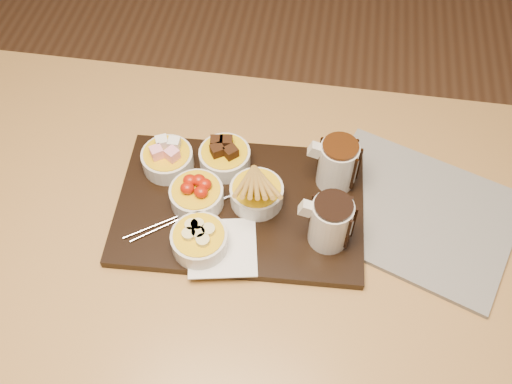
# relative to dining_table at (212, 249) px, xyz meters

# --- Properties ---
(ground) EXTENTS (5.00, 5.00, 0.00)m
(ground) POSITION_rel_dining_table_xyz_m (0.00, 0.00, -0.65)
(ground) COLOR #56341D
(ground) RESTS_ON ground
(dining_table) EXTENTS (1.20, 0.80, 0.75)m
(dining_table) POSITION_rel_dining_table_xyz_m (0.00, 0.00, 0.00)
(dining_table) COLOR #A87C3E
(dining_table) RESTS_ON ground
(serving_board) EXTENTS (0.48, 0.33, 0.02)m
(serving_board) POSITION_rel_dining_table_xyz_m (0.05, 0.04, 0.11)
(serving_board) COLOR black
(serving_board) RESTS_ON dining_table
(napkin) EXTENTS (0.14, 0.14, 0.00)m
(napkin) POSITION_rel_dining_table_xyz_m (0.04, -0.06, 0.12)
(napkin) COLOR white
(napkin) RESTS_ON serving_board
(bowl_marshmallows) EXTENTS (0.10, 0.10, 0.04)m
(bowl_marshmallows) POSITION_rel_dining_table_xyz_m (-0.10, 0.11, 0.14)
(bowl_marshmallows) COLOR beige
(bowl_marshmallows) RESTS_ON serving_board
(bowl_cake) EXTENTS (0.10, 0.10, 0.04)m
(bowl_cake) POSITION_rel_dining_table_xyz_m (0.01, 0.13, 0.14)
(bowl_cake) COLOR beige
(bowl_cake) RESTS_ON serving_board
(bowl_strawberries) EXTENTS (0.10, 0.10, 0.04)m
(bowl_strawberries) POSITION_rel_dining_table_xyz_m (-0.03, 0.03, 0.14)
(bowl_strawberries) COLOR beige
(bowl_strawberries) RESTS_ON serving_board
(bowl_biscotti) EXTENTS (0.10, 0.10, 0.04)m
(bowl_biscotti) POSITION_rel_dining_table_xyz_m (0.08, 0.05, 0.14)
(bowl_biscotti) COLOR beige
(bowl_biscotti) RESTS_ON serving_board
(bowl_bananas) EXTENTS (0.10, 0.10, 0.04)m
(bowl_bananas) POSITION_rel_dining_table_xyz_m (-0.00, -0.06, 0.14)
(bowl_bananas) COLOR beige
(bowl_bananas) RESTS_ON serving_board
(pitcher_dark_chocolate) EXTENTS (0.08, 0.08, 0.10)m
(pitcher_dark_chocolate) POSITION_rel_dining_table_xyz_m (0.22, -0.01, 0.17)
(pitcher_dark_chocolate) COLOR silver
(pitcher_dark_chocolate) RESTS_ON serving_board
(pitcher_milk_chocolate) EXTENTS (0.08, 0.08, 0.10)m
(pitcher_milk_chocolate) POSITION_rel_dining_table_xyz_m (0.22, 0.12, 0.17)
(pitcher_milk_chocolate) COLOR silver
(pitcher_milk_chocolate) RESTS_ON serving_board
(fondue_skewers) EXTENTS (0.17, 0.23, 0.01)m
(fondue_skewers) POSITION_rel_dining_table_xyz_m (-0.03, 0.00, 0.12)
(fondue_skewers) COLOR silver
(fondue_skewers) RESTS_ON serving_board
(newspaper) EXTENTS (0.43, 0.39, 0.01)m
(newspaper) POSITION_rel_dining_table_xyz_m (0.38, 0.08, 0.10)
(newspaper) COLOR beige
(newspaper) RESTS_ON dining_table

